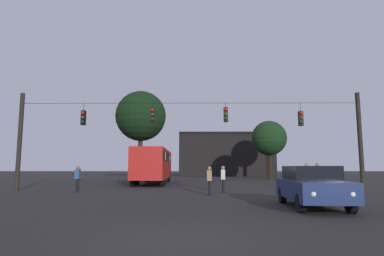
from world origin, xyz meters
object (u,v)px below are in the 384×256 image
Objects in this scene: city_bus at (154,163)px; pedestrian_crossing_right at (210,179)px; tree_left_silhouette at (269,138)px; tree_right_far at (141,116)px; car_near_right at (311,186)px; pedestrian_crossing_left at (223,178)px; tree_behind_building at (268,138)px; pedestrian_crossing_center at (307,175)px; pedestrian_near_bus at (318,176)px; pedestrian_trailing at (78,177)px.

city_bus is 12.34m from pedestrian_crossing_right.
tree_left_silhouette is 0.66× the size of tree_right_far.
pedestrian_crossing_left is at bearing 111.83° from car_near_right.
tree_behind_building reaches higher than city_bus.
pedestrian_crossing_left is at bearing -66.89° from tree_right_far.
tree_left_silhouette reaches higher than pedestrian_crossing_right.
city_bus is 11.15m from tree_right_far.
tree_right_far is at bearing 109.53° from pedestrian_crossing_right.
car_near_right is 7.19m from pedestrian_crossing_left.
car_near_right is at bearing -64.30° from city_bus.
pedestrian_crossing_center is 3.62m from pedestrian_near_bus.
tree_left_silhouette is 15.78m from tree_right_far.
tree_right_far is at bearing 107.13° from city_bus.
pedestrian_near_bus is at bearing -5.64° from pedestrian_trailing.
car_near_right is 33.11m from tree_behind_building.
pedestrian_crossing_left is (5.34, -9.99, -1.00)m from city_bus.
tree_behind_building is at bearing 82.99° from pedestrian_crossing_center.
tree_right_far is (0.40, 18.95, 6.69)m from pedestrian_trailing.
tree_behind_building reaches higher than tree_left_silhouette.
tree_left_silhouette reaches higher than pedestrian_near_bus.
pedestrian_trailing is 0.22× the size of tree_left_silhouette.
pedestrian_crossing_left is 21.86m from tree_right_far.
pedestrian_near_bus is 0.24× the size of tree_left_silhouette.
tree_left_silhouette is at bearing 50.68° from pedestrian_trailing.
pedestrian_near_bus is at bearing 2.91° from pedestrian_crossing_right.
pedestrian_crossing_center is 0.25× the size of tree_left_silhouette.
city_bus is 7.15× the size of pedestrian_crossing_left.
pedestrian_trailing is at bearing -108.20° from city_bus.
city_bus is 1.56× the size of tree_left_silhouette.
pedestrian_crossing_right is 23.04m from tree_left_silhouette.
pedestrian_trailing is at bearing 174.36° from pedestrian_near_bus.
tree_right_far reaches higher than pedestrian_near_bus.
city_bus is 16.28m from tree_left_silhouette.
pedestrian_crossing_left is at bearing 59.52° from pedestrian_crossing_right.
pedestrian_crossing_center is 23.76m from tree_behind_building.
pedestrian_crossing_center is 22.72m from tree_right_far.
tree_right_far is at bearing -159.02° from tree_behind_building.
tree_left_silhouette is (8.24, 21.12, 4.10)m from pedestrian_crossing_right.
tree_behind_building is at bearing 70.75° from pedestrian_crossing_right.
pedestrian_crossing_right is (-0.86, -1.46, -0.02)m from pedestrian_crossing_left.
pedestrian_crossing_right is 0.95× the size of pedestrian_trailing.
pedestrian_near_bus reaches higher than pedestrian_crossing_right.
tree_right_far reaches higher than city_bus.
city_bus reaches higher than pedestrian_trailing.
pedestrian_crossing_center is at bearing -50.29° from tree_right_far.
tree_left_silhouette reaches higher than car_near_right.
pedestrian_near_bus reaches higher than pedestrian_trailing.
pedestrian_crossing_center is 7.64m from pedestrian_crossing_right.
pedestrian_trailing is 20.09m from tree_right_far.
car_near_right is at bearing -100.14° from tree_left_silhouette.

